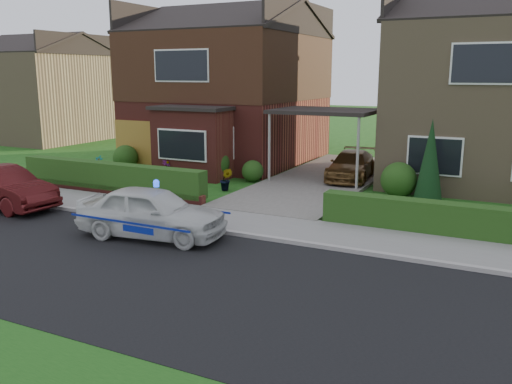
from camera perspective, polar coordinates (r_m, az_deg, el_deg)
The scene contains 24 objects.
ground at distance 11.81m, azimuth -11.07°, elevation -8.20°, with size 120.00×120.00×0.00m, color #194C14.
road at distance 11.81m, azimuth -11.07°, elevation -8.20°, with size 60.00×6.00×0.02m, color black.
kerb at distance 14.19m, azimuth -3.60°, elevation -4.19°, with size 60.00×0.16×0.12m, color #9E9993.
sidewalk at distance 15.08m, azimuth -1.61°, elevation -3.21°, with size 60.00×2.00×0.10m, color slate.
driveway at distance 21.25m, azimuth 7.15°, elevation 1.34°, with size 3.80×12.00×0.12m, color #666059.
house_left at distance 25.90m, azimuth -2.82°, elevation 11.74°, with size 7.50×9.53×7.25m.
house_right at distance 22.74m, azimuth 24.19°, elevation 10.23°, with size 7.50×8.06×7.25m.
carport_link at distance 20.87m, azimuth 7.30°, elevation 8.32°, with size 3.80×3.00×2.77m.
garage_door at distance 24.19m, azimuth -12.48°, elevation 4.86°, with size 2.20×0.10×2.10m, color olive.
dwarf_wall at distance 19.27m, azimuth -15.30°, elevation 0.20°, with size 7.70×0.25×0.36m, color maroon.
hedge_left at distance 19.42m, azimuth -14.98°, elevation -0.23°, with size 7.50×0.55×0.90m, color #153511.
hedge_right at distance 14.69m, azimuth 21.34°, elevation -4.72°, with size 7.50×0.55×0.80m, color #153511.
shrub_left_far at distance 24.07m, azimuth -13.57°, elevation 3.54°, with size 1.08×1.08×1.08m, color #153511.
shrub_left_mid at distance 21.30m, azimuth -4.57°, elevation 3.06°, with size 1.32×1.32×1.32m, color #153511.
shrub_left_near at distance 20.84m, azimuth -0.36°, elevation 2.22°, with size 0.84×0.84×0.84m, color #153511.
shrub_right_near at distance 18.80m, azimuth 14.79°, elevation 1.24°, with size 1.20×1.20×1.20m, color #153511.
conifer_a at distance 18.32m, azimuth 17.84°, elevation 3.00°, with size 0.90×0.90×2.60m, color black.
neighbour_left at distance 36.51m, azimuth -21.24°, elevation 9.22°, with size 6.50×7.00×5.20m, color #8F7757.
police_car at distance 13.96m, azimuth -10.94°, elevation -2.15°, with size 3.53×4.00×1.47m.
driveway_car at distance 21.11m, azimuth 10.00°, elevation 2.79°, with size 1.48×3.64×1.06m, color brown.
street_car at distance 18.40m, azimuth -25.16°, elevation 0.34°, with size 3.87×1.35×1.28m, color #450E0F.
potted_plant_a at distance 23.57m, azimuth -16.19°, elevation 2.78°, with size 0.38×0.26×0.73m, color gray.
potted_plant_b at distance 19.24m, azimuth -3.16°, elevation 1.28°, with size 0.44×0.36×0.80m, color gray.
potted_plant_c at distance 21.59m, azimuth -9.37°, elevation 2.30°, with size 0.42×0.42×0.76m, color gray.
Camera 1 is at (6.83, -8.71, 4.11)m, focal length 38.00 mm.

